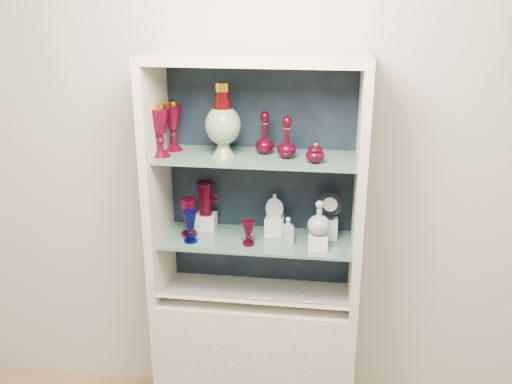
# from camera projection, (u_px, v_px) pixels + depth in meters

# --- Properties ---
(wall_back) EXTENTS (3.50, 0.02, 2.80)m
(wall_back) POSITION_uv_depth(u_px,v_px,m) (262.00, 159.00, 2.86)
(wall_back) COLOR beige
(wall_back) RESTS_ON ground
(cabinet_base) EXTENTS (1.00, 0.40, 0.75)m
(cabinet_base) POSITION_uv_depth(u_px,v_px,m) (256.00, 357.00, 3.00)
(cabinet_base) COLOR beige
(cabinet_base) RESTS_ON ground
(cabinet_back_panel) EXTENTS (0.98, 0.02, 1.15)m
(cabinet_back_panel) POSITION_uv_depth(u_px,v_px,m) (261.00, 175.00, 2.86)
(cabinet_back_panel) COLOR black
(cabinet_back_panel) RESTS_ON cabinet_base
(cabinet_side_left) EXTENTS (0.04, 0.40, 1.15)m
(cabinet_side_left) POSITION_uv_depth(u_px,v_px,m) (157.00, 183.00, 2.74)
(cabinet_side_left) COLOR beige
(cabinet_side_left) RESTS_ON cabinet_base
(cabinet_side_right) EXTENTS (0.04, 0.40, 1.15)m
(cabinet_side_right) POSITION_uv_depth(u_px,v_px,m) (359.00, 192.00, 2.62)
(cabinet_side_right) COLOR beige
(cabinet_side_right) RESTS_ON cabinet_base
(cabinet_top_cap) EXTENTS (1.00, 0.40, 0.04)m
(cabinet_top_cap) POSITION_uv_depth(u_px,v_px,m) (256.00, 58.00, 2.48)
(cabinet_top_cap) COLOR beige
(cabinet_top_cap) RESTS_ON cabinet_side_left
(shelf_lower) EXTENTS (0.92, 0.34, 0.01)m
(shelf_lower) POSITION_uv_depth(u_px,v_px,m) (257.00, 240.00, 2.79)
(shelf_lower) COLOR slate
(shelf_lower) RESTS_ON cabinet_side_left
(shelf_upper) EXTENTS (0.92, 0.34, 0.01)m
(shelf_upper) POSITION_uv_depth(u_px,v_px,m) (257.00, 157.00, 2.65)
(shelf_upper) COLOR slate
(shelf_upper) RESTS_ON cabinet_side_left
(label_ledge) EXTENTS (0.92, 0.17, 0.09)m
(label_ledge) POSITION_uv_depth(u_px,v_px,m) (253.00, 301.00, 2.76)
(label_ledge) COLOR beige
(label_ledge) RESTS_ON cabinet_base
(label_card_0) EXTENTS (0.10, 0.06, 0.03)m
(label_card_0) POSITION_uv_depth(u_px,v_px,m) (309.00, 302.00, 2.72)
(label_card_0) COLOR white
(label_card_0) RESTS_ON label_ledge
(label_card_1) EXTENTS (0.10, 0.06, 0.03)m
(label_card_1) POSITION_uv_depth(u_px,v_px,m) (259.00, 298.00, 2.75)
(label_card_1) COLOR white
(label_card_1) RESTS_ON label_ledge
(pedestal_lamp_left) EXTENTS (0.10, 0.10, 0.24)m
(pedestal_lamp_left) POSITION_uv_depth(u_px,v_px,m) (160.00, 131.00, 2.61)
(pedestal_lamp_left) COLOR #4E0415
(pedestal_lamp_left) RESTS_ON shelf_upper
(pedestal_lamp_right) EXTENTS (0.10, 0.10, 0.24)m
(pedestal_lamp_right) POSITION_uv_depth(u_px,v_px,m) (173.00, 126.00, 2.71)
(pedestal_lamp_right) COLOR #4E0415
(pedestal_lamp_right) RESTS_ON shelf_upper
(enamel_urn) EXTENTS (0.21, 0.21, 0.34)m
(enamel_urn) POSITION_uv_depth(u_px,v_px,m) (223.00, 120.00, 2.60)
(enamel_urn) COLOR #0C4925
(enamel_urn) RESTS_ON shelf_upper
(ruby_decanter_a) EXTENTS (0.11, 0.11, 0.23)m
(ruby_decanter_a) POSITION_uv_depth(u_px,v_px,m) (265.00, 130.00, 2.65)
(ruby_decanter_a) COLOR #3B0210
(ruby_decanter_a) RESTS_ON shelf_upper
(ruby_decanter_b) EXTENTS (0.12, 0.12, 0.21)m
(ruby_decanter_b) POSITION_uv_depth(u_px,v_px,m) (287.00, 136.00, 2.59)
(ruby_decanter_b) COLOR #3B0210
(ruby_decanter_b) RESTS_ON shelf_upper
(lidded_bowl) EXTENTS (0.10, 0.10, 0.10)m
(lidded_bowl) POSITION_uv_depth(u_px,v_px,m) (315.00, 152.00, 2.53)
(lidded_bowl) COLOR #3B0210
(lidded_bowl) RESTS_ON shelf_upper
(cobalt_goblet) EXTENTS (0.09, 0.09, 0.16)m
(cobalt_goblet) POSITION_uv_depth(u_px,v_px,m) (190.00, 226.00, 2.73)
(cobalt_goblet) COLOR #00033D
(cobalt_goblet) RESTS_ON shelf_lower
(ruby_goblet_tall) EXTENTS (0.09, 0.09, 0.19)m
(ruby_goblet_tall) POSITION_uv_depth(u_px,v_px,m) (189.00, 217.00, 2.80)
(ruby_goblet_tall) COLOR #4E0415
(ruby_goblet_tall) RESTS_ON shelf_lower
(ruby_goblet_small) EXTENTS (0.08, 0.08, 0.12)m
(ruby_goblet_small) POSITION_uv_depth(u_px,v_px,m) (248.00, 233.00, 2.71)
(ruby_goblet_small) COLOR #3B0210
(ruby_goblet_small) RESTS_ON shelf_lower
(riser_ruby_pitcher) EXTENTS (0.10, 0.10, 0.08)m
(riser_ruby_pitcher) POSITION_uv_depth(u_px,v_px,m) (206.00, 222.00, 2.89)
(riser_ruby_pitcher) COLOR silver
(riser_ruby_pitcher) RESTS_ON shelf_lower
(ruby_pitcher) EXTENTS (0.15, 0.11, 0.17)m
(ruby_pitcher) POSITION_uv_depth(u_px,v_px,m) (205.00, 198.00, 2.85)
(ruby_pitcher) COLOR #4E0415
(ruby_pitcher) RESTS_ON riser_ruby_pitcher
(clear_square_bottle) EXTENTS (0.06, 0.06, 0.13)m
(clear_square_bottle) POSITION_uv_depth(u_px,v_px,m) (288.00, 230.00, 2.72)
(clear_square_bottle) COLOR #8F98A6
(clear_square_bottle) RESTS_ON shelf_lower
(riser_flat_flask) EXTENTS (0.09, 0.09, 0.09)m
(riser_flat_flask) POSITION_uv_depth(u_px,v_px,m) (274.00, 226.00, 2.83)
(riser_flat_flask) COLOR silver
(riser_flat_flask) RESTS_ON shelf_lower
(flat_flask) EXTENTS (0.09, 0.05, 0.13)m
(flat_flask) POSITION_uv_depth(u_px,v_px,m) (275.00, 206.00, 2.79)
(flat_flask) COLOR silver
(flat_flask) RESTS_ON riser_flat_flask
(riser_clear_round_decanter) EXTENTS (0.09, 0.09, 0.07)m
(riser_clear_round_decanter) POSITION_uv_depth(u_px,v_px,m) (318.00, 241.00, 2.68)
(riser_clear_round_decanter) COLOR silver
(riser_clear_round_decanter) RESTS_ON shelf_lower
(clear_round_decanter) EXTENTS (0.14, 0.14, 0.16)m
(clear_round_decanter) POSITION_uv_depth(u_px,v_px,m) (319.00, 219.00, 2.64)
(clear_round_decanter) COLOR #8F98A6
(clear_round_decanter) RESTS_ON riser_clear_round_decanter
(riser_cameo_medallion) EXTENTS (0.08, 0.08, 0.10)m
(riser_cameo_medallion) POSITION_uv_depth(u_px,v_px,m) (329.00, 228.00, 2.79)
(riser_cameo_medallion) COLOR silver
(riser_cameo_medallion) RESTS_ON shelf_lower
(cameo_medallion) EXTENTS (0.12, 0.06, 0.14)m
(cameo_medallion) POSITION_uv_depth(u_px,v_px,m) (330.00, 205.00, 2.75)
(cameo_medallion) COLOR black
(cameo_medallion) RESTS_ON riser_cameo_medallion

